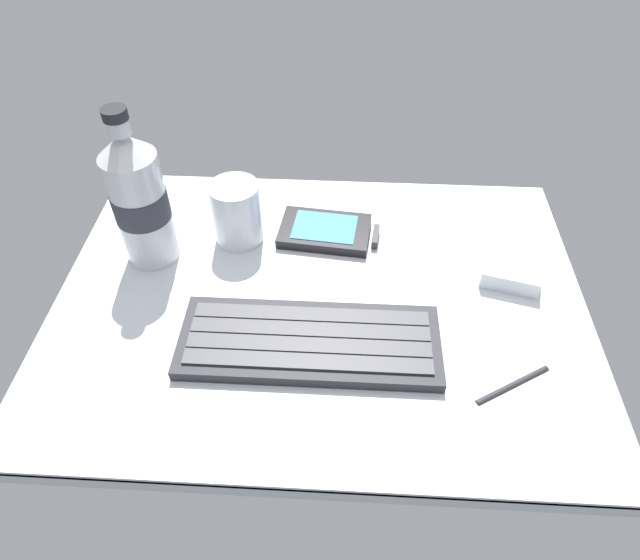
{
  "coord_description": "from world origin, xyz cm",
  "views": [
    {
      "loc": [
        2.49,
        -45.44,
        49.66
      ],
      "look_at": [
        0.0,
        0.0,
        3.0
      ],
      "focal_mm": 31.1,
      "sensor_mm": 36.0,
      "label": 1
    }
  ],
  "objects_px": {
    "handheld_device": "(330,231)",
    "juice_cup": "(237,215)",
    "stylus_pen": "(513,384)",
    "water_bottle": "(139,199)",
    "charger_block": "(511,272)",
    "keyboard": "(310,341)"
  },
  "relations": [
    {
      "from": "keyboard",
      "to": "charger_block",
      "type": "distance_m",
      "value": 0.27
    },
    {
      "from": "keyboard",
      "to": "handheld_device",
      "type": "xyz_separation_m",
      "value": [
        0.01,
        0.19,
        -0.0
      ]
    },
    {
      "from": "handheld_device",
      "to": "keyboard",
      "type": "bearing_deg",
      "value": -94.28
    },
    {
      "from": "juice_cup",
      "to": "water_bottle",
      "type": "xyz_separation_m",
      "value": [
        -0.11,
        -0.04,
        0.05
      ]
    },
    {
      "from": "juice_cup",
      "to": "stylus_pen",
      "type": "xyz_separation_m",
      "value": [
        0.32,
        -0.22,
        -0.04
      ]
    },
    {
      "from": "juice_cup",
      "to": "water_bottle",
      "type": "distance_m",
      "value": 0.12
    },
    {
      "from": "juice_cup",
      "to": "charger_block",
      "type": "height_order",
      "value": "juice_cup"
    },
    {
      "from": "keyboard",
      "to": "water_bottle",
      "type": "bearing_deg",
      "value": 146.77
    },
    {
      "from": "charger_block",
      "to": "stylus_pen",
      "type": "relative_size",
      "value": 0.74
    },
    {
      "from": "water_bottle",
      "to": "charger_block",
      "type": "distance_m",
      "value": 0.46
    },
    {
      "from": "handheld_device",
      "to": "charger_block",
      "type": "distance_m",
      "value": 0.24
    },
    {
      "from": "handheld_device",
      "to": "charger_block",
      "type": "height_order",
      "value": "charger_block"
    },
    {
      "from": "juice_cup",
      "to": "stylus_pen",
      "type": "bearing_deg",
      "value": -34.05
    },
    {
      "from": "stylus_pen",
      "to": "water_bottle",
      "type": "bearing_deg",
      "value": 126.74
    },
    {
      "from": "water_bottle",
      "to": "charger_block",
      "type": "relative_size",
      "value": 2.97
    },
    {
      "from": "handheld_device",
      "to": "charger_block",
      "type": "relative_size",
      "value": 1.9
    },
    {
      "from": "handheld_device",
      "to": "juice_cup",
      "type": "xyz_separation_m",
      "value": [
        -0.12,
        -0.01,
        0.03
      ]
    },
    {
      "from": "juice_cup",
      "to": "charger_block",
      "type": "xyz_separation_m",
      "value": [
        0.35,
        -0.06,
        -0.03
      ]
    },
    {
      "from": "handheld_device",
      "to": "juice_cup",
      "type": "height_order",
      "value": "juice_cup"
    },
    {
      "from": "water_bottle",
      "to": "stylus_pen",
      "type": "height_order",
      "value": "water_bottle"
    },
    {
      "from": "water_bottle",
      "to": "stylus_pen",
      "type": "bearing_deg",
      "value": -22.7
    },
    {
      "from": "keyboard",
      "to": "handheld_device",
      "type": "relative_size",
      "value": 2.18
    }
  ]
}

